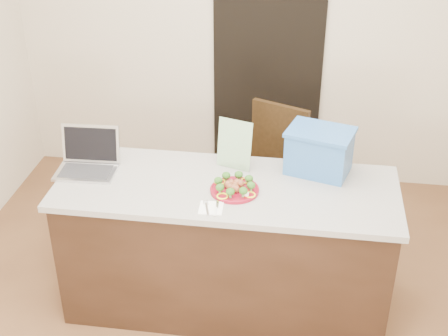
# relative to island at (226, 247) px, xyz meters

# --- Properties ---
(ground) EXTENTS (4.00, 4.00, 0.00)m
(ground) POSITION_rel_island_xyz_m (0.00, -0.25, -0.46)
(ground) COLOR brown
(ground) RESTS_ON ground
(room_shell) EXTENTS (4.00, 4.00, 4.00)m
(room_shell) POSITION_rel_island_xyz_m (0.00, -0.25, 1.16)
(room_shell) COLOR white
(room_shell) RESTS_ON ground
(doorway) EXTENTS (0.90, 0.02, 2.00)m
(doorway) POSITION_rel_island_xyz_m (0.10, 1.73, 0.54)
(doorway) COLOR black
(doorway) RESTS_ON ground
(island) EXTENTS (2.06, 0.76, 0.92)m
(island) POSITION_rel_island_xyz_m (0.00, 0.00, 0.00)
(island) COLOR black
(island) RESTS_ON ground
(plate) EXTENTS (0.29, 0.29, 0.02)m
(plate) POSITION_rel_island_xyz_m (0.06, -0.06, 0.47)
(plate) COLOR maroon
(plate) RESTS_ON island
(meatballs) EXTENTS (0.11, 0.12, 0.04)m
(meatballs) POSITION_rel_island_xyz_m (0.05, -0.05, 0.50)
(meatballs) COLOR brown
(meatballs) RESTS_ON plate
(broccoli) EXTENTS (0.25, 0.25, 0.04)m
(broccoli) POSITION_rel_island_xyz_m (0.06, -0.06, 0.51)
(broccoli) COLOR #1F4B14
(broccoli) RESTS_ON plate
(pepper_rings) EXTENTS (0.26, 0.26, 0.01)m
(pepper_rings) POSITION_rel_island_xyz_m (0.06, -0.06, 0.48)
(pepper_rings) COLOR yellow
(pepper_rings) RESTS_ON plate
(napkin) EXTENTS (0.14, 0.14, 0.01)m
(napkin) POSITION_rel_island_xyz_m (-0.05, -0.25, 0.46)
(napkin) COLOR white
(napkin) RESTS_ON island
(fork) EXTENTS (0.04, 0.15, 0.00)m
(fork) POSITION_rel_island_xyz_m (-0.07, -0.25, 0.47)
(fork) COLOR #AEADB2
(fork) RESTS_ON napkin
(knife) EXTENTS (0.02, 0.18, 0.01)m
(knife) POSITION_rel_island_xyz_m (-0.02, -0.27, 0.47)
(knife) COLOR white
(knife) RESTS_ON napkin
(yogurt_bottle) EXTENTS (0.03, 0.03, 0.06)m
(yogurt_bottle) POSITION_rel_island_xyz_m (0.14, -0.13, 0.48)
(yogurt_bottle) COLOR white
(yogurt_bottle) RESTS_ON island
(laptop) EXTENTS (0.37, 0.30, 0.26)m
(laptop) POSITION_rel_island_xyz_m (-0.88, 0.09, 0.53)
(laptop) COLOR #BCBCC1
(laptop) RESTS_ON island
(leaflet) EXTENTS (0.23, 0.11, 0.32)m
(leaflet) POSITION_rel_island_xyz_m (0.02, 0.23, 0.62)
(leaflet) COLOR silver
(leaflet) RESTS_ON island
(blue_box) EXTENTS (0.45, 0.38, 0.28)m
(blue_box) POSITION_rel_island_xyz_m (0.54, 0.25, 0.60)
(blue_box) COLOR #2B5B9C
(blue_box) RESTS_ON island
(chair) EXTENTS (0.59, 0.60, 1.02)m
(chair) POSITION_rel_island_xyz_m (0.26, 0.89, 0.12)
(chair) COLOR #301E0E
(chair) RESTS_ON ground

